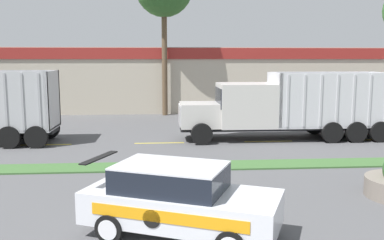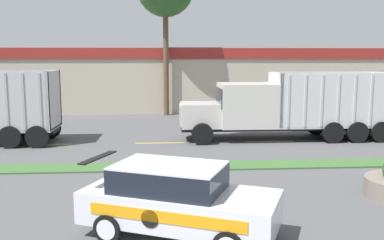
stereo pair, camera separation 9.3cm
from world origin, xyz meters
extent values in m
cube|color=#3D6633|center=(0.00, 10.59, 0.03)|extent=(120.00, 1.33, 0.06)
cube|color=yellow|center=(-5.20, 15.26, 0.00)|extent=(2.40, 0.14, 0.01)
cube|color=yellow|center=(0.20, 15.26, 0.00)|extent=(2.40, 0.14, 0.01)
cube|color=yellow|center=(5.60, 15.26, 0.00)|extent=(2.40, 0.14, 0.01)
cube|color=yellow|center=(11.00, 15.26, 0.00)|extent=(2.40, 0.14, 0.01)
cube|color=#B7B7BC|center=(-4.90, 15.70, 2.13)|extent=(0.16, 2.40, 2.74)
cube|color=#A3A3A8|center=(-6.68, 14.49, 2.13)|extent=(0.10, 0.04, 2.60)
cube|color=#A3A3A8|center=(-5.94, 14.49, 2.13)|extent=(0.10, 0.04, 2.60)
cube|color=#A3A3A8|center=(-5.20, 14.49, 2.13)|extent=(0.10, 0.04, 2.60)
cylinder|color=black|center=(-5.42, 14.53, 0.52)|extent=(1.03, 0.30, 1.03)
cylinder|color=black|center=(-5.42, 16.88, 0.52)|extent=(1.03, 0.30, 1.03)
cylinder|color=black|center=(-6.64, 14.53, 0.52)|extent=(1.03, 0.30, 1.03)
cylinder|color=black|center=(-6.64, 16.88, 0.52)|extent=(1.03, 0.30, 1.03)
cube|color=black|center=(6.42, 15.90, 0.60)|extent=(10.35, 1.35, 0.18)
cube|color=silver|center=(2.21, 15.90, 1.28)|extent=(1.93, 2.01, 1.18)
cube|color=#B7B7BC|center=(1.22, 15.90, 1.28)|extent=(0.06, 1.72, 1.00)
cube|color=silver|center=(4.55, 15.90, 1.77)|extent=(2.74, 2.46, 2.15)
cube|color=black|center=(3.16, 15.90, 2.14)|extent=(0.04, 2.09, 0.97)
cylinder|color=silver|center=(6.02, 15.10, 2.57)|extent=(0.14, 0.14, 1.61)
cube|color=silver|center=(8.76, 15.90, 0.75)|extent=(5.68, 2.46, 0.12)
cube|color=silver|center=(6.00, 15.90, 2.07)|extent=(0.16, 2.46, 2.63)
cube|color=silver|center=(11.52, 15.90, 2.07)|extent=(0.16, 2.46, 2.63)
cube|color=silver|center=(8.76, 14.75, 2.07)|extent=(5.68, 0.16, 2.63)
cube|color=silver|center=(8.76, 17.05, 2.07)|extent=(5.68, 0.16, 2.63)
cube|color=#BCBCC1|center=(6.33, 14.65, 2.07)|extent=(0.10, 0.04, 2.50)
cube|color=#BCBCC1|center=(7.14, 14.65, 2.07)|extent=(0.10, 0.04, 2.50)
cube|color=#BCBCC1|center=(7.95, 14.65, 2.07)|extent=(0.10, 0.04, 2.50)
cube|color=#BCBCC1|center=(8.76, 14.65, 2.07)|extent=(0.10, 0.04, 2.50)
cube|color=#BCBCC1|center=(9.57, 14.65, 2.07)|extent=(0.10, 0.04, 2.50)
cube|color=#BCBCC1|center=(10.38, 14.65, 2.07)|extent=(0.10, 0.04, 2.50)
cylinder|color=black|center=(2.21, 14.69, 0.51)|extent=(1.03, 0.30, 1.03)
cylinder|color=black|center=(2.21, 17.11, 0.51)|extent=(1.03, 0.30, 1.03)
cylinder|color=black|center=(11.00, 14.69, 0.51)|extent=(1.03, 0.30, 1.03)
cylinder|color=black|center=(11.00, 17.11, 0.51)|extent=(1.03, 0.30, 1.03)
cylinder|color=black|center=(9.79, 14.69, 0.51)|extent=(1.03, 0.30, 1.03)
cylinder|color=black|center=(9.79, 17.11, 0.51)|extent=(1.03, 0.30, 1.03)
cylinder|color=black|center=(8.58, 14.69, 0.51)|extent=(1.03, 0.30, 1.03)
cylinder|color=black|center=(8.58, 17.11, 0.51)|extent=(1.03, 0.30, 1.03)
cube|color=#B7B7BC|center=(11.28, 16.54, 1.34)|extent=(0.06, 1.69, 1.10)
cylinder|color=black|center=(12.33, 17.73, 0.52)|extent=(1.04, 0.30, 1.04)
cube|color=silver|center=(0.71, 4.25, 0.70)|extent=(4.83, 3.46, 0.74)
cube|color=black|center=(0.47, 4.36, 1.35)|extent=(2.90, 2.46, 0.56)
cube|color=silver|center=(0.47, 4.36, 1.65)|extent=(2.90, 2.46, 0.04)
cube|color=black|center=(-1.25, 5.09, 1.69)|extent=(0.77, 1.44, 0.03)
cube|color=orange|center=(0.34, 3.39, 0.78)|extent=(3.28, 1.42, 0.26)
cylinder|color=black|center=(0.03, 3.52, 0.70)|extent=(0.38, 0.17, 0.41)
cylinder|color=black|center=(2.33, 4.52, 0.33)|extent=(0.69, 0.44, 0.66)
cylinder|color=silver|center=(2.37, 4.62, 0.33)|extent=(0.43, 0.19, 0.46)
cylinder|color=black|center=(-0.91, 3.99, 0.33)|extent=(0.69, 0.44, 0.66)
cylinder|color=silver|center=(-0.95, 3.89, 0.33)|extent=(0.43, 0.19, 0.46)
cylinder|color=black|center=(-0.21, 5.61, 0.33)|extent=(0.69, 0.44, 0.66)
cylinder|color=silver|center=(-0.17, 5.71, 0.33)|extent=(0.43, 0.19, 0.46)
cube|color=#BCB29E|center=(3.69, 32.09, 2.44)|extent=(42.24, 12.00, 4.88)
cube|color=maroon|center=(3.69, 26.04, 4.43)|extent=(40.13, 0.10, 0.80)
cylinder|color=brown|center=(0.61, 25.60, 3.92)|extent=(0.38, 0.38, 7.84)
camera|label=1|loc=(0.24, -5.20, 4.09)|focal=40.00mm
camera|label=2|loc=(0.33, -5.20, 4.09)|focal=40.00mm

